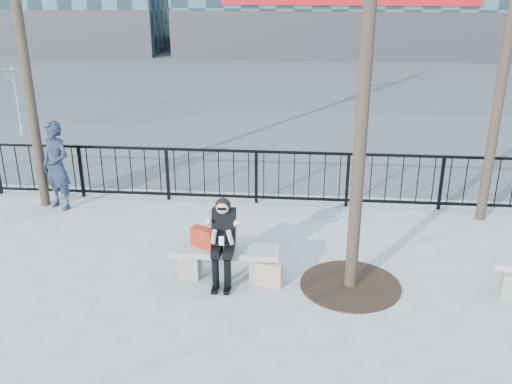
{
  "coord_description": "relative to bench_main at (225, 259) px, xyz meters",
  "views": [
    {
      "loc": [
        1.18,
        -7.61,
        4.44
      ],
      "look_at": [
        0.4,
        0.8,
        1.1
      ],
      "focal_mm": 40.0,
      "sensor_mm": 36.0,
      "label": 1
    }
  ],
  "objects": [
    {
      "name": "railing",
      "position": [
        0.0,
        3.0,
        0.25
      ],
      "size": [
        14.0,
        0.06,
        1.1
      ],
      "color": "black",
      "rests_on": "ground"
    },
    {
      "name": "bench_main",
      "position": [
        0.0,
        0.0,
        0.0
      ],
      "size": [
        1.65,
        0.46,
        0.49
      ],
      "color": "slate",
      "rests_on": "ground"
    },
    {
      "name": "standing_man",
      "position": [
        -3.61,
        2.38,
        0.57
      ],
      "size": [
        0.75,
        0.64,
        1.75
      ],
      "primitive_type": "imported",
      "rotation": [
        0.0,
        0.0,
        -0.42
      ],
      "color": "black",
      "rests_on": "ground"
    },
    {
      "name": "ground",
      "position": [
        0.0,
        0.0,
        -0.3
      ],
      "size": [
        120.0,
        120.0,
        0.0
      ],
      "primitive_type": "plane",
      "color": "gray",
      "rests_on": "ground"
    },
    {
      "name": "vendor_umbrella",
      "position": [
        -6.8,
        7.11,
        0.71
      ],
      "size": [
        2.71,
        2.74,
        2.02
      ],
      "primitive_type": "imported",
      "rotation": [
        0.0,
        0.0,
        -0.26
      ],
      "color": "yellow",
      "rests_on": "ground"
    },
    {
      "name": "shopping_bag",
      "position": [
        0.69,
        -0.2,
        -0.11
      ],
      "size": [
        0.42,
        0.24,
        0.38
      ],
      "primitive_type": "cube",
      "rotation": [
        0.0,
        0.0,
        -0.26
      ],
      "color": "#C4AA8B",
      "rests_on": "ground"
    },
    {
      "name": "street_surface",
      "position": [
        0.0,
        15.0,
        -0.3
      ],
      "size": [
        60.0,
        23.0,
        0.01
      ],
      "primitive_type": "cube",
      "color": "#474747",
      "rests_on": "ground"
    },
    {
      "name": "tree_grate",
      "position": [
        1.9,
        -0.1,
        -0.29
      ],
      "size": [
        1.5,
        1.5,
        0.02
      ],
      "primitive_type": "cylinder",
      "color": "black",
      "rests_on": "ground"
    },
    {
      "name": "seated_woman",
      "position": [
        0.0,
        -0.16,
        0.37
      ],
      "size": [
        0.5,
        0.64,
        1.34
      ],
      "color": "black",
      "rests_on": "ground"
    },
    {
      "name": "handbag",
      "position": [
        -0.32,
        0.02,
        0.34
      ],
      "size": [
        0.41,
        0.3,
        0.3
      ],
      "primitive_type": "cube",
      "rotation": [
        0.0,
        0.0,
        -0.41
      ],
      "color": "#9B2513",
      "rests_on": "bench_main"
    }
  ]
}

